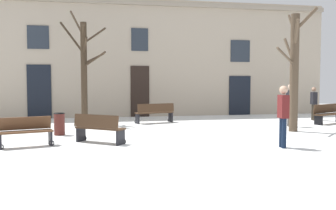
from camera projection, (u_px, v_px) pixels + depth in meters
The scene contains 13 objects.
ground_plane at pixel (179, 142), 12.25m from camera, with size 34.06×34.06×0.00m, color white.
building_facade at pixel (142, 57), 20.74m from camera, with size 21.29×0.60×6.35m.
tree_near_facade at pixel (84, 67), 17.18m from camera, with size 2.12×2.15×5.26m.
tree_foreground at pixel (294, 69), 14.56m from camera, with size 1.49×1.88×4.64m.
streetlamp at pixel (295, 74), 19.28m from camera, with size 0.30×0.30×3.75m.
litter_bin at pixel (59, 124), 13.70m from camera, with size 0.41×0.41×0.80m.
bench_near_center_tree at pixel (26, 131), 11.30m from camera, with size 1.61×0.89×0.88m.
bench_by_litter_bin at pixel (155, 113), 17.60m from camera, with size 1.88×0.89×0.91m.
bench_back_to_back_right at pixel (328, 113), 17.36m from camera, with size 1.91×1.22×0.89m.
bench_facing_shops at pixel (99, 128), 11.90m from camera, with size 1.60×1.39×0.92m.
person_near_bench at pixel (283, 113), 11.08m from camera, with size 0.26×0.40×1.82m.
person_by_shop_door at pixel (314, 102), 18.79m from camera, with size 0.29×0.41×1.64m.
person_strolling at pixel (291, 103), 16.18m from camera, with size 0.29×0.41×1.83m.
Camera 1 is at (-2.71, -11.85, 1.97)m, focal length 40.71 mm.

